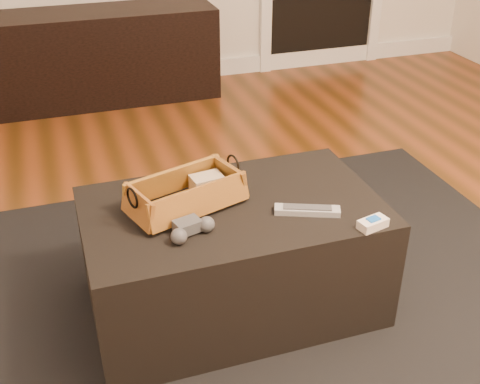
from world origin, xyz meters
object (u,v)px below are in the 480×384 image
object	(u,v)px
wicker_basket	(186,195)
silver_remote	(307,210)
cream_gadget	(373,223)
game_controller	(191,228)
media_cabinet	(101,56)
tv_remote	(184,204)
ottoman	(233,256)

from	to	relation	value
wicker_basket	silver_remote	size ratio (longest dim) A/B	1.97
wicker_basket	cream_gadget	xyz separation A→B (m)	(0.53, -0.31, -0.03)
game_controller	silver_remote	bearing A→B (deg)	0.90
media_cabinet	tv_remote	distance (m)	2.26
wicker_basket	silver_remote	bearing A→B (deg)	-24.15
ottoman	tv_remote	distance (m)	0.29
tv_remote	wicker_basket	world-z (taller)	wicker_basket
ottoman	tv_remote	size ratio (longest dim) A/B	4.90
wicker_basket	tv_remote	bearing A→B (deg)	-125.15
media_cabinet	cream_gadget	xyz separation A→B (m)	(0.55, -2.54, 0.15)
ottoman	silver_remote	world-z (taller)	silver_remote
ottoman	media_cabinet	bearing A→B (deg)	94.33
silver_remote	cream_gadget	distance (m)	0.22
silver_remote	cream_gadget	bearing A→B (deg)	-42.14
media_cabinet	silver_remote	size ratio (longest dim) A/B	6.89
ottoman	silver_remote	bearing A→B (deg)	-29.31
game_controller	silver_remote	distance (m)	0.39
ottoman	tv_remote	xyz separation A→B (m)	(-0.16, 0.02, 0.23)
ottoman	silver_remote	distance (m)	0.33
ottoman	game_controller	world-z (taller)	game_controller
wicker_basket	silver_remote	xyz separation A→B (m)	(0.37, -0.16, -0.03)
silver_remote	cream_gadget	size ratio (longest dim) A/B	2.08
wicker_basket	cream_gadget	bearing A→B (deg)	-30.43
ottoman	tv_remote	bearing A→B (deg)	172.34
media_cabinet	wicker_basket	distance (m)	2.24
game_controller	cream_gadget	xyz separation A→B (m)	(0.55, -0.14, -0.01)
tv_remote	cream_gadget	world-z (taller)	same
ottoman	silver_remote	xyz separation A→B (m)	(0.22, -0.12, 0.22)
tv_remote	wicker_basket	size ratio (longest dim) A/B	0.48
game_controller	silver_remote	xyz separation A→B (m)	(0.39, 0.01, -0.01)
cream_gadget	ottoman	bearing A→B (deg)	144.75
media_cabinet	ottoman	distance (m)	2.28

